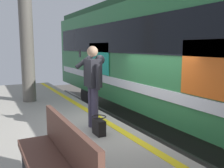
{
  "coord_description": "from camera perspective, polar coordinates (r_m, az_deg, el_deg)",
  "views": [
    {
      "loc": [
        -4.51,
        2.67,
        2.65
      ],
      "look_at": [
        0.04,
        0.3,
        1.88
      ],
      "focal_mm": 39.71,
      "sensor_mm": 36.0,
      "label": 1
    }
  ],
  "objects": [
    {
      "name": "safety_line",
      "position": [
        5.36,
        0.2,
        -9.57
      ],
      "size": [
        14.11,
        0.16,
        0.01
      ],
      "primitive_type": "cube",
      "color": "yellow",
      "rests_on": "platform"
    },
    {
      "name": "handbag",
      "position": [
        4.81,
        -3.02,
        -9.69
      ],
      "size": [
        0.31,
        0.28,
        0.36
      ],
      "color": "black",
      "rests_on": "platform"
    },
    {
      "name": "station_column",
      "position": [
        7.99,
        -19.04,
        9.35
      ],
      "size": [
        0.4,
        0.4,
        3.69
      ],
      "primitive_type": "cylinder",
      "color": "#59544C",
      "rests_on": "platform"
    },
    {
      "name": "track_rail_near",
      "position": [
        6.65,
        14.42,
        -14.44
      ],
      "size": [
        18.72,
        0.08,
        0.16
      ],
      "primitive_type": "cube",
      "color": "slate",
      "rests_on": "ground"
    },
    {
      "name": "track_rail_far",
      "position": [
        7.63,
        22.65,
        -11.79
      ],
      "size": [
        18.72,
        0.08,
        0.16
      ],
      "primitive_type": "cube",
      "color": "slate",
      "rests_on": "ground"
    },
    {
      "name": "ground_plane",
      "position": [
        5.87,
        2.93,
        -18.25
      ],
      "size": [
        24.62,
        24.62,
        0.0
      ],
      "primitive_type": "plane",
      "color": "#4C4742"
    },
    {
      "name": "bench",
      "position": [
        2.76,
        -12.65,
        -16.97
      ],
      "size": [
        1.68,
        0.44,
        0.9
      ],
      "color": "brown",
      "rests_on": "platform"
    },
    {
      "name": "platform",
      "position": [
        5.03,
        -19.75,
        -17.42
      ],
      "size": [
        14.4,
        4.3,
        0.98
      ],
      "primitive_type": "cube",
      "color": "#9E998E",
      "rests_on": "ground"
    },
    {
      "name": "train_carriage",
      "position": [
        7.18,
        15.3,
        7.19
      ],
      "size": [
        13.54,
        2.8,
        3.95
      ],
      "color": "#2D723F",
      "rests_on": "ground"
    },
    {
      "name": "passenger",
      "position": [
        5.03,
        -4.35,
        0.87
      ],
      "size": [
        0.57,
        0.55,
        1.69
      ],
      "color": "#383347",
      "rests_on": "platform"
    }
  ]
}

